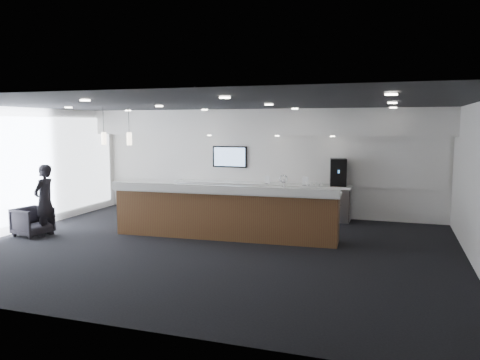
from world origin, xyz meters
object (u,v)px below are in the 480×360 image
(armchair, at_px, (33,221))
(lounge_guest, at_px, (44,200))
(coffee_machine, at_px, (338,172))
(service_counter, at_px, (225,213))

(armchair, bearing_deg, lounge_guest, -55.66)
(coffee_machine, bearing_deg, service_counter, -138.40)
(service_counter, bearing_deg, coffee_machine, 48.07)
(service_counter, height_order, armchair, service_counter)
(service_counter, bearing_deg, armchair, -167.20)
(service_counter, relative_size, lounge_guest, 3.14)
(armchair, bearing_deg, service_counter, -62.84)
(coffee_machine, distance_m, lounge_guest, 7.40)
(coffee_machine, xyz_separation_m, lounge_guest, (-6.28, -3.88, -0.48))
(lounge_guest, bearing_deg, service_counter, 101.58)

